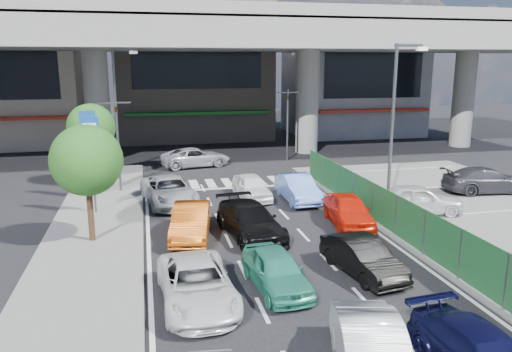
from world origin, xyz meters
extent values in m
plane|color=black|center=(0.00, 0.00, 0.00)|extent=(120.00, 120.00, 0.00)
cube|color=#5D5D5A|center=(11.00, 2.00, 0.03)|extent=(12.00, 28.00, 0.06)
cube|color=#5D5D5A|center=(-7.00, 4.00, 0.06)|extent=(4.00, 30.00, 0.12)
cylinder|color=slate|center=(-8.00, 22.00, 4.00)|extent=(1.80, 1.80, 8.00)
cylinder|color=slate|center=(8.00, 22.00, 4.00)|extent=(1.80, 1.80, 8.00)
cylinder|color=slate|center=(22.00, 22.00, 4.00)|extent=(1.80, 1.80, 8.00)
cube|color=slate|center=(0.00, 22.00, 9.00)|extent=(64.00, 14.00, 2.00)
cube|color=slate|center=(0.00, 15.20, 10.30)|extent=(64.00, 0.40, 0.90)
cube|color=slate|center=(0.00, 28.80, 10.30)|extent=(64.00, 0.40, 0.90)
cube|color=#ACA48B|center=(-16.00, 32.00, 6.50)|extent=(12.00, 10.00, 13.00)
cube|color=gray|center=(0.00, 33.00, 7.50)|extent=(14.00, 10.00, 15.00)
cube|color=#14661E|center=(0.00, 27.90, 2.80)|extent=(12.60, 1.60, 0.25)
cube|color=black|center=(0.00, 27.98, 8.25)|extent=(11.20, 0.10, 6.75)
cube|color=slate|center=(16.00, 32.00, 6.00)|extent=(12.00, 10.00, 12.00)
cube|color=#B02715|center=(16.00, 26.90, 2.80)|extent=(10.80, 1.60, 0.25)
cube|color=black|center=(16.00, 26.98, 6.60)|extent=(9.60, 0.10, 5.40)
cylinder|color=#595B60|center=(-6.20, 12.00, 2.60)|extent=(0.14, 0.14, 5.20)
cube|color=#595B60|center=(-6.20, 12.00, 5.00)|extent=(1.60, 0.08, 0.08)
imported|color=black|center=(-6.20, 12.00, 4.70)|extent=(0.26, 1.24, 0.50)
cylinder|color=#595B60|center=(5.50, 19.00, 2.60)|extent=(0.14, 0.14, 5.20)
cube|color=#595B60|center=(5.50, 19.00, 5.00)|extent=(1.60, 0.08, 0.08)
imported|color=black|center=(5.50, 19.00, 4.70)|extent=(0.26, 1.24, 0.50)
cylinder|color=#595B60|center=(7.00, 6.00, 4.00)|extent=(0.16, 0.16, 8.00)
cube|color=#595B60|center=(7.60, 6.00, 7.90)|extent=(1.40, 0.15, 0.15)
cube|color=silver|center=(8.30, 6.00, 7.75)|extent=(0.50, 0.22, 0.18)
cylinder|color=#595B60|center=(-6.50, 18.00, 4.00)|extent=(0.16, 0.16, 8.00)
cube|color=#595B60|center=(-5.90, 18.00, 7.90)|extent=(1.40, 0.15, 0.15)
cube|color=silver|center=(-5.20, 18.00, 7.75)|extent=(0.50, 0.22, 0.18)
cylinder|color=#595B60|center=(-7.20, 8.00, 1.10)|extent=(0.10, 0.10, 2.20)
cube|color=navy|center=(-7.20, 8.00, 3.20)|extent=(0.80, 0.12, 3.00)
cube|color=white|center=(-7.20, 7.93, 3.20)|extent=(0.60, 0.02, 2.40)
cylinder|color=#595B60|center=(-7.60, 11.00, 1.10)|extent=(0.10, 0.10, 2.20)
cube|color=navy|center=(-7.60, 11.00, 3.20)|extent=(0.80, 0.12, 3.00)
cube|color=white|center=(-7.60, 10.93, 3.20)|extent=(0.60, 0.02, 2.40)
cylinder|color=#382314|center=(-7.00, 4.00, 1.20)|extent=(0.24, 0.24, 2.40)
sphere|color=#174112|center=(-7.00, 4.00, 3.40)|extent=(2.80, 2.80, 2.80)
cylinder|color=#382314|center=(-7.80, 14.50, 1.20)|extent=(0.24, 0.24, 2.40)
sphere|color=#174112|center=(-7.80, 14.50, 3.40)|extent=(2.80, 2.80, 2.80)
imported|color=white|center=(-3.43, -2.17, 0.64)|extent=(2.30, 4.66, 1.27)
imported|color=teal|center=(-0.84, -1.68, 0.64)|extent=(1.81, 3.85, 1.27)
imported|color=black|center=(2.34, -1.25, 0.62)|extent=(1.90, 3.94, 1.24)
imported|color=#BA5111|center=(-3.03, 3.79, 0.69)|extent=(2.15, 4.38, 1.38)
imported|color=black|center=(-0.62, 3.30, 0.69)|extent=(2.59, 4.98, 1.38)
imported|color=red|center=(3.98, 3.84, 0.69)|extent=(2.12, 4.22, 1.38)
imported|color=#B3B7BC|center=(-3.65, 9.07, 0.69)|extent=(3.07, 5.27, 1.38)
imported|color=white|center=(0.70, 9.15, 0.65)|extent=(1.75, 3.87, 1.29)
imported|color=#648DE9|center=(2.95, 8.18, 0.69)|extent=(1.48, 4.20, 1.38)
imported|color=#A8A9B1|center=(-1.36, 18.22, 0.66)|extent=(5.08, 3.01, 1.33)
imported|color=silver|center=(7.88, 4.65, 0.76)|extent=(4.38, 2.63, 1.40)
imported|color=#323237|center=(13.63, 7.34, 0.76)|extent=(5.00, 2.45, 1.40)
cone|color=#CB3A0B|center=(7.27, 3.58, 0.45)|extent=(0.48, 0.48, 0.77)
camera|label=1|loc=(-4.72, -16.06, 7.13)|focal=35.00mm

